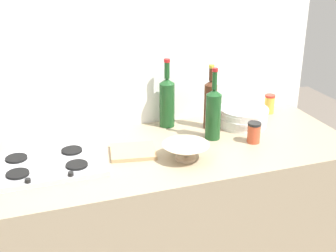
{
  "coord_description": "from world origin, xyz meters",
  "views": [
    {
      "loc": [
        -0.63,
        -1.83,
        1.83
      ],
      "look_at": [
        0.0,
        0.0,
        1.02
      ],
      "focal_mm": 48.5,
      "sensor_mm": 36.0,
      "label": 1
    }
  ],
  "objects_px": {
    "plate_stack": "(243,117)",
    "condiment_jar_rear": "(254,132)",
    "wine_bottle_leftmost": "(167,101)",
    "wine_bottle_mid_right": "(213,113)",
    "condiment_jar_front": "(269,104)",
    "cutting_board": "(133,152)",
    "wine_bottle_mid_left": "(210,103)",
    "mixing_bowl": "(186,151)",
    "stovetop_hob": "(47,165)"
  },
  "relations": [
    {
      "from": "wine_bottle_mid_left",
      "to": "condiment_jar_front",
      "type": "distance_m",
      "value": 0.42
    },
    {
      "from": "wine_bottle_mid_right",
      "to": "condiment_jar_rear",
      "type": "distance_m",
      "value": 0.22
    },
    {
      "from": "wine_bottle_mid_left",
      "to": "condiment_jar_front",
      "type": "bearing_deg",
      "value": 11.7
    },
    {
      "from": "wine_bottle_leftmost",
      "to": "cutting_board",
      "type": "xyz_separation_m",
      "value": [
        -0.26,
        -0.27,
        -0.13
      ]
    },
    {
      "from": "condiment_jar_rear",
      "to": "cutting_board",
      "type": "relative_size",
      "value": 0.5
    },
    {
      "from": "cutting_board",
      "to": "wine_bottle_leftmost",
      "type": "bearing_deg",
      "value": 45.81
    },
    {
      "from": "wine_bottle_mid_right",
      "to": "condiment_jar_rear",
      "type": "relative_size",
      "value": 3.49
    },
    {
      "from": "plate_stack",
      "to": "condiment_jar_front",
      "type": "distance_m",
      "value": 0.25
    },
    {
      "from": "wine_bottle_mid_right",
      "to": "condiment_jar_rear",
      "type": "xyz_separation_m",
      "value": [
        0.17,
        -0.11,
        -0.08
      ]
    },
    {
      "from": "stovetop_hob",
      "to": "wine_bottle_mid_left",
      "type": "distance_m",
      "value": 0.88
    },
    {
      "from": "wine_bottle_leftmost",
      "to": "wine_bottle_mid_right",
      "type": "xyz_separation_m",
      "value": [
        0.16,
        -0.23,
        -0.0
      ]
    },
    {
      "from": "mixing_bowl",
      "to": "condiment_jar_front",
      "type": "xyz_separation_m",
      "value": [
        0.66,
        0.39,
        0.01
      ]
    },
    {
      "from": "condiment_jar_front",
      "to": "wine_bottle_mid_left",
      "type": "bearing_deg",
      "value": -168.3
    },
    {
      "from": "mixing_bowl",
      "to": "condiment_jar_front",
      "type": "bearing_deg",
      "value": 30.49
    },
    {
      "from": "plate_stack",
      "to": "mixing_bowl",
      "type": "relative_size",
      "value": 1.23
    },
    {
      "from": "plate_stack",
      "to": "cutting_board",
      "type": "xyz_separation_m",
      "value": [
        -0.64,
        -0.14,
        -0.04
      ]
    },
    {
      "from": "condiment_jar_front",
      "to": "plate_stack",
      "type": "bearing_deg",
      "value": -153.64
    },
    {
      "from": "stovetop_hob",
      "to": "mixing_bowl",
      "type": "xyz_separation_m",
      "value": [
        0.6,
        -0.12,
        0.03
      ]
    },
    {
      "from": "wine_bottle_mid_right",
      "to": "cutting_board",
      "type": "height_order",
      "value": "wine_bottle_mid_right"
    },
    {
      "from": "condiment_jar_front",
      "to": "condiment_jar_rear",
      "type": "xyz_separation_m",
      "value": [
        -0.28,
        -0.33,
        -0.0
      ]
    },
    {
      "from": "wine_bottle_mid_left",
      "to": "cutting_board",
      "type": "bearing_deg",
      "value": -159.67
    },
    {
      "from": "wine_bottle_mid_left",
      "to": "wine_bottle_mid_right",
      "type": "xyz_separation_m",
      "value": [
        -0.04,
        -0.13,
        -0.0
      ]
    },
    {
      "from": "condiment_jar_rear",
      "to": "cutting_board",
      "type": "distance_m",
      "value": 0.59
    },
    {
      "from": "plate_stack",
      "to": "wine_bottle_leftmost",
      "type": "relative_size",
      "value": 0.73
    },
    {
      "from": "stovetop_hob",
      "to": "plate_stack",
      "type": "xyz_separation_m",
      "value": [
        1.03,
        0.16,
        0.03
      ]
    },
    {
      "from": "wine_bottle_leftmost",
      "to": "wine_bottle_mid_left",
      "type": "relative_size",
      "value": 1.07
    },
    {
      "from": "plate_stack",
      "to": "condiment_jar_rear",
      "type": "xyz_separation_m",
      "value": [
        -0.05,
        -0.21,
        0.0
      ]
    },
    {
      "from": "wine_bottle_mid_right",
      "to": "cutting_board",
      "type": "xyz_separation_m",
      "value": [
        -0.42,
        -0.04,
        -0.13
      ]
    },
    {
      "from": "wine_bottle_leftmost",
      "to": "wine_bottle_mid_left",
      "type": "xyz_separation_m",
      "value": [
        0.2,
        -0.09,
        -0.0
      ]
    },
    {
      "from": "wine_bottle_mid_left",
      "to": "condiment_jar_front",
      "type": "xyz_separation_m",
      "value": [
        0.41,
        0.08,
        -0.08
      ]
    },
    {
      "from": "wine_bottle_leftmost",
      "to": "condiment_jar_front",
      "type": "distance_m",
      "value": 0.62
    },
    {
      "from": "wine_bottle_mid_right",
      "to": "mixing_bowl",
      "type": "relative_size",
      "value": 1.68
    },
    {
      "from": "plate_stack",
      "to": "condiment_jar_front",
      "type": "bearing_deg",
      "value": 26.36
    },
    {
      "from": "stovetop_hob",
      "to": "mixing_bowl",
      "type": "height_order",
      "value": "mixing_bowl"
    },
    {
      "from": "stovetop_hob",
      "to": "condiment_jar_front",
      "type": "height_order",
      "value": "condiment_jar_front"
    },
    {
      "from": "wine_bottle_mid_left",
      "to": "cutting_board",
      "type": "distance_m",
      "value": 0.51
    },
    {
      "from": "mixing_bowl",
      "to": "wine_bottle_mid_right",
      "type": "bearing_deg",
      "value": 39.27
    },
    {
      "from": "wine_bottle_mid_left",
      "to": "condiment_jar_front",
      "type": "relative_size",
      "value": 3.14
    },
    {
      "from": "wine_bottle_leftmost",
      "to": "cutting_board",
      "type": "distance_m",
      "value": 0.39
    },
    {
      "from": "wine_bottle_leftmost",
      "to": "wine_bottle_mid_left",
      "type": "distance_m",
      "value": 0.22
    },
    {
      "from": "wine_bottle_mid_right",
      "to": "mixing_bowl",
      "type": "height_order",
      "value": "wine_bottle_mid_right"
    },
    {
      "from": "condiment_jar_rear",
      "to": "wine_bottle_mid_left",
      "type": "bearing_deg",
      "value": 117.42
    },
    {
      "from": "wine_bottle_mid_left",
      "to": "wine_bottle_leftmost",
      "type": "bearing_deg",
      "value": 155.21
    },
    {
      "from": "plate_stack",
      "to": "cutting_board",
      "type": "bearing_deg",
      "value": -167.44
    },
    {
      "from": "wine_bottle_mid_right",
      "to": "mixing_bowl",
      "type": "distance_m",
      "value": 0.29
    },
    {
      "from": "wine_bottle_leftmost",
      "to": "mixing_bowl",
      "type": "height_order",
      "value": "wine_bottle_leftmost"
    },
    {
      "from": "stovetop_hob",
      "to": "cutting_board",
      "type": "height_order",
      "value": "stovetop_hob"
    },
    {
      "from": "condiment_jar_front",
      "to": "cutting_board",
      "type": "distance_m",
      "value": 0.91
    },
    {
      "from": "stovetop_hob",
      "to": "wine_bottle_leftmost",
      "type": "relative_size",
      "value": 1.33
    },
    {
      "from": "wine_bottle_mid_right",
      "to": "condiment_jar_front",
      "type": "relative_size",
      "value": 3.33
    }
  ]
}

